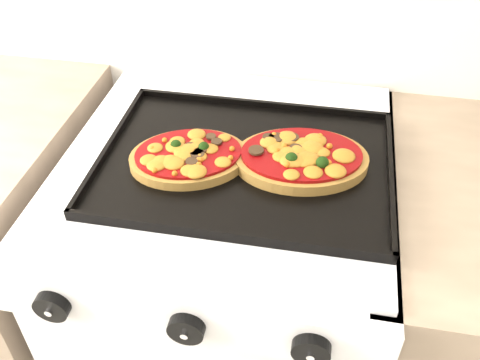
% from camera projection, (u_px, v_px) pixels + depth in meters
% --- Properties ---
extents(stove, '(0.60, 0.60, 0.91)m').
position_uv_depth(stove, '(231.00, 308.00, 1.26)').
color(stove, silver).
rests_on(stove, floor).
extents(control_panel, '(0.60, 0.02, 0.09)m').
position_uv_depth(control_panel, '(184.00, 316.00, 0.77)').
color(control_panel, silver).
rests_on(control_panel, stove).
extents(knob_left, '(0.05, 0.02, 0.05)m').
position_uv_depth(knob_left, '(52.00, 307.00, 0.78)').
color(knob_left, black).
rests_on(knob_left, control_panel).
extents(knob_center, '(0.05, 0.02, 0.05)m').
position_uv_depth(knob_center, '(186.00, 329.00, 0.75)').
color(knob_center, black).
rests_on(knob_center, control_panel).
extents(knob_right, '(0.05, 0.02, 0.05)m').
position_uv_depth(knob_right, '(311.00, 350.00, 0.73)').
color(knob_right, black).
rests_on(knob_right, control_panel).
extents(baking_tray, '(0.51, 0.38, 0.02)m').
position_uv_depth(baking_tray, '(245.00, 161.00, 0.93)').
color(baking_tray, black).
rests_on(baking_tray, stove).
extents(pizza_left, '(0.24, 0.21, 0.03)m').
position_uv_depth(pizza_left, '(189.00, 156.00, 0.92)').
color(pizza_left, olive).
rests_on(pizza_left, baking_tray).
extents(pizza_right, '(0.26, 0.20, 0.03)m').
position_uv_depth(pizza_right, '(301.00, 157.00, 0.92)').
color(pizza_right, olive).
rests_on(pizza_right, baking_tray).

